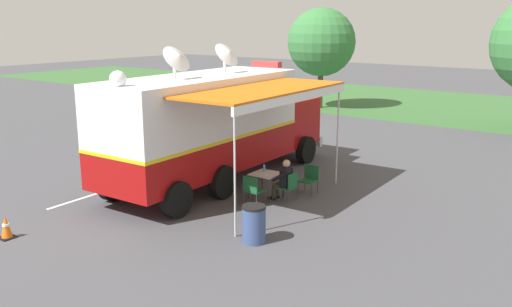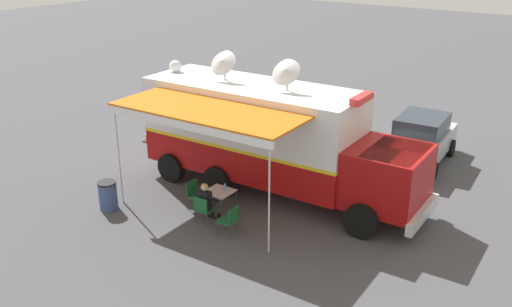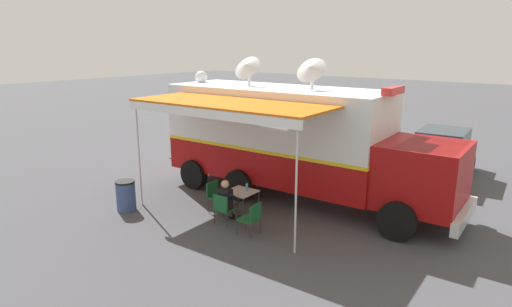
{
  "view_description": "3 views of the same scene",
  "coord_description": "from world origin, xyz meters",
  "px_view_note": "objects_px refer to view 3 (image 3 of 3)",
  "views": [
    {
      "loc": [
        11.42,
        -12.3,
        5.15
      ],
      "look_at": [
        2.0,
        0.21,
        1.33
      ],
      "focal_mm": 38.53,
      "sensor_mm": 36.0,
      "label": 1
    },
    {
      "loc": [
        13.9,
        10.14,
        7.95
      ],
      "look_at": [
        0.35,
        0.38,
        1.35
      ],
      "focal_mm": 39.09,
      "sensor_mm": 36.0,
      "label": 2
    },
    {
      "loc": [
        11.19,
        7.95,
        4.81
      ],
      "look_at": [
        0.21,
        -0.66,
        1.28
      ],
      "focal_mm": 30.34,
      "sensor_mm": 36.0,
      "label": 3
    }
  ],
  "objects_px": {
    "folding_chair_spare_by_truck": "(252,217)",
    "car_behind_truck": "(441,154)",
    "folding_chair_at_table": "(223,207)",
    "command_truck": "(295,138)",
    "traffic_cone": "(175,152)",
    "trash_bin": "(126,196)",
    "folding_table": "(241,193)",
    "folding_chair_beside_table": "(215,194)",
    "seated_responder": "(228,200)",
    "water_bottle": "(247,187)"
  },
  "relations": [
    {
      "from": "folding_chair_beside_table",
      "to": "seated_responder",
      "type": "xyz_separation_m",
      "value": [
        0.45,
        0.89,
        0.14
      ]
    },
    {
      "from": "folding_table",
      "to": "trash_bin",
      "type": "relative_size",
      "value": 0.92
    },
    {
      "from": "seated_responder",
      "to": "traffic_cone",
      "type": "xyz_separation_m",
      "value": [
        -3.76,
        -6.39,
        -0.37
      ]
    },
    {
      "from": "command_truck",
      "to": "trash_bin",
      "type": "bearing_deg",
      "value": -39.53
    },
    {
      "from": "seated_responder",
      "to": "car_behind_truck",
      "type": "relative_size",
      "value": 0.29
    },
    {
      "from": "folding_table",
      "to": "seated_responder",
      "type": "relative_size",
      "value": 0.67
    },
    {
      "from": "command_truck",
      "to": "folding_chair_spare_by_truck",
      "type": "distance_m",
      "value": 3.48
    },
    {
      "from": "folding_table",
      "to": "folding_chair_at_table",
      "type": "xyz_separation_m",
      "value": [
        0.8,
        0.05,
        -0.16
      ]
    },
    {
      "from": "seated_responder",
      "to": "command_truck",
      "type": "bearing_deg",
      "value": 173.18
    },
    {
      "from": "folding_table",
      "to": "folding_chair_spare_by_truck",
      "type": "height_order",
      "value": "folding_chair_spare_by_truck"
    },
    {
      "from": "folding_table",
      "to": "seated_responder",
      "type": "xyz_separation_m",
      "value": [
        0.61,
        0.04,
        -0.02
      ]
    },
    {
      "from": "trash_bin",
      "to": "car_behind_truck",
      "type": "xyz_separation_m",
      "value": [
        -9.32,
        6.35,
        0.42
      ]
    },
    {
      "from": "folding_chair_at_table",
      "to": "command_truck",
      "type": "bearing_deg",
      "value": 173.76
    },
    {
      "from": "water_bottle",
      "to": "folding_table",
      "type": "bearing_deg",
      "value": -39.1
    },
    {
      "from": "car_behind_truck",
      "to": "water_bottle",
      "type": "bearing_deg",
      "value": -24.05
    },
    {
      "from": "water_bottle",
      "to": "folding_chair_spare_by_truck",
      "type": "bearing_deg",
      "value": 44.46
    },
    {
      "from": "folding_chair_beside_table",
      "to": "command_truck",
      "type": "bearing_deg",
      "value": 152.78
    },
    {
      "from": "folding_chair_spare_by_truck",
      "to": "traffic_cone",
      "type": "distance_m",
      "value": 8.46
    },
    {
      "from": "command_truck",
      "to": "traffic_cone",
      "type": "height_order",
      "value": "command_truck"
    },
    {
      "from": "command_truck",
      "to": "folding_chair_beside_table",
      "type": "height_order",
      "value": "command_truck"
    },
    {
      "from": "folding_table",
      "to": "car_behind_truck",
      "type": "xyz_separation_m",
      "value": [
        -7.52,
        3.41,
        0.21
      ]
    },
    {
      "from": "folding_chair_at_table",
      "to": "car_behind_truck",
      "type": "distance_m",
      "value": 8.98
    },
    {
      "from": "trash_bin",
      "to": "folding_table",
      "type": "bearing_deg",
      "value": 121.37
    },
    {
      "from": "folding_table",
      "to": "traffic_cone",
      "type": "distance_m",
      "value": 7.1
    },
    {
      "from": "car_behind_truck",
      "to": "folding_table",
      "type": "bearing_deg",
      "value": -24.38
    },
    {
      "from": "folding_chair_at_table",
      "to": "seated_responder",
      "type": "xyz_separation_m",
      "value": [
        -0.19,
        -0.01,
        0.14
      ]
    },
    {
      "from": "water_bottle",
      "to": "car_behind_truck",
      "type": "height_order",
      "value": "car_behind_truck"
    },
    {
      "from": "folding_table",
      "to": "folding_chair_beside_table",
      "type": "relative_size",
      "value": 0.96
    },
    {
      "from": "folding_chair_spare_by_truck",
      "to": "water_bottle",
      "type": "bearing_deg",
      "value": -135.54
    },
    {
      "from": "folding_chair_at_table",
      "to": "traffic_cone",
      "type": "relative_size",
      "value": 1.5
    },
    {
      "from": "water_bottle",
      "to": "folding_chair_spare_by_truck",
      "type": "xyz_separation_m",
      "value": [
        1.0,
        0.98,
        -0.32
      ]
    },
    {
      "from": "command_truck",
      "to": "seated_responder",
      "type": "relative_size",
      "value": 7.67
    },
    {
      "from": "traffic_cone",
      "to": "car_behind_truck",
      "type": "height_order",
      "value": "car_behind_truck"
    },
    {
      "from": "folding_chair_spare_by_truck",
      "to": "car_behind_truck",
      "type": "distance_m",
      "value": 8.7
    },
    {
      "from": "folding_chair_beside_table",
      "to": "traffic_cone",
      "type": "distance_m",
      "value": 6.42
    },
    {
      "from": "folding_chair_spare_by_truck",
      "to": "trash_bin",
      "type": "distance_m",
      "value": 4.15
    },
    {
      "from": "water_bottle",
      "to": "trash_bin",
      "type": "distance_m",
      "value": 3.64
    },
    {
      "from": "folding_chair_at_table",
      "to": "trash_bin",
      "type": "bearing_deg",
      "value": -71.6
    },
    {
      "from": "traffic_cone",
      "to": "car_behind_truck",
      "type": "bearing_deg",
      "value": 114.14
    },
    {
      "from": "folding_chair_beside_table",
      "to": "car_behind_truck",
      "type": "distance_m",
      "value": 8.79
    },
    {
      "from": "command_truck",
      "to": "folding_chair_beside_table",
      "type": "relative_size",
      "value": 11.02
    },
    {
      "from": "water_bottle",
      "to": "traffic_cone",
      "type": "bearing_deg",
      "value": -114.92
    },
    {
      "from": "water_bottle",
      "to": "seated_responder",
      "type": "distance_m",
      "value": 0.78
    },
    {
      "from": "trash_bin",
      "to": "car_behind_truck",
      "type": "relative_size",
      "value": 0.21
    },
    {
      "from": "folding_chair_beside_table",
      "to": "trash_bin",
      "type": "xyz_separation_m",
      "value": [
        1.64,
        -2.1,
        -0.06
      ]
    },
    {
      "from": "folding_chair_beside_table",
      "to": "seated_responder",
      "type": "distance_m",
      "value": 1.01
    },
    {
      "from": "trash_bin",
      "to": "folding_chair_spare_by_truck",
      "type": "bearing_deg",
      "value": 103.11
    },
    {
      "from": "folding_table",
      "to": "folding_chair_at_table",
      "type": "bearing_deg",
      "value": 3.49
    },
    {
      "from": "trash_bin",
      "to": "car_behind_truck",
      "type": "bearing_deg",
      "value": 145.7
    },
    {
      "from": "folding_chair_spare_by_truck",
      "to": "folding_chair_beside_table",
      "type": "bearing_deg",
      "value": -109.81
    }
  ]
}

